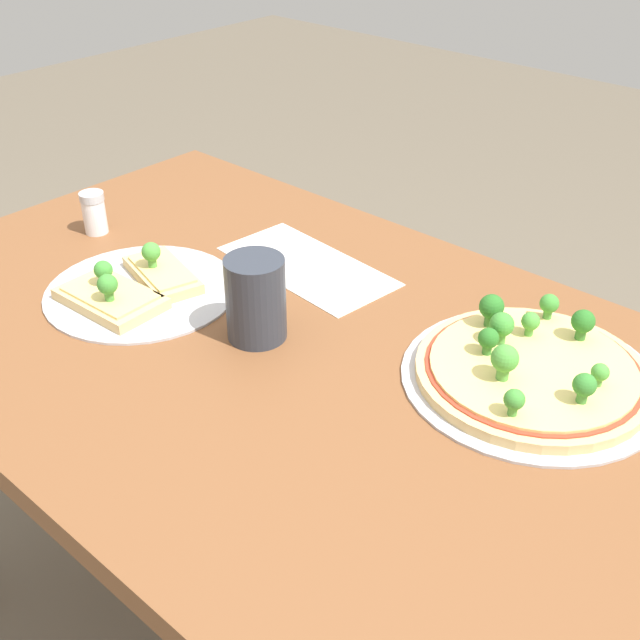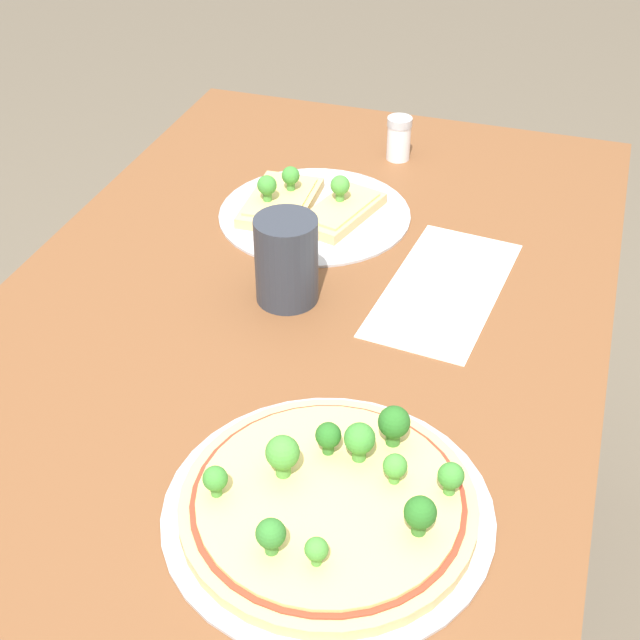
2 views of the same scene
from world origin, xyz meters
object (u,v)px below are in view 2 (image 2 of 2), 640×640
object	(u,v)px
drinking_cup	(285,262)
pizza_tray_slice	(309,207)
dining_table	(301,360)
condiment_shaker	(399,138)
pizza_tray_whole	(330,501)

from	to	relation	value
drinking_cup	pizza_tray_slice	bearing A→B (deg)	-168.94
dining_table	pizza_tray_slice	bearing A→B (deg)	-164.40
drinking_cup	condiment_shaker	xyz separation A→B (m)	(-0.44, 0.04, -0.02)
pizza_tray_slice	drinking_cup	world-z (taller)	drinking_cup
pizza_tray_slice	condiment_shaker	bearing A→B (deg)	159.25
condiment_shaker	pizza_tray_whole	bearing A→B (deg)	9.07
pizza_tray_slice	condiment_shaker	size ratio (longest dim) A/B	3.98
pizza_tray_whole	pizza_tray_slice	bearing A→B (deg)	-159.31
dining_table	pizza_tray_whole	bearing A→B (deg)	23.85
dining_table	pizza_tray_slice	xyz separation A→B (m)	(-0.21, -0.06, 0.11)
dining_table	drinking_cup	xyz separation A→B (m)	(0.00, -0.02, 0.16)
pizza_tray_whole	condiment_shaker	distance (m)	0.77
dining_table	pizza_tray_whole	distance (m)	0.38
dining_table	pizza_tray_slice	size ratio (longest dim) A/B	4.25
pizza_tray_slice	drinking_cup	bearing A→B (deg)	11.06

